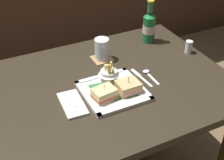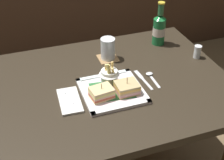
{
  "view_description": "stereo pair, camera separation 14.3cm",
  "coord_description": "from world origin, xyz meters",
  "views": [
    {
      "loc": [
        -0.53,
        -1.09,
        1.63
      ],
      "look_at": [
        -0.01,
        -0.04,
        0.81
      ],
      "focal_mm": 51.13,
      "sensor_mm": 36.0,
      "label": 1
    },
    {
      "loc": [
        -0.4,
        -1.14,
        1.63
      ],
      "look_at": [
        -0.01,
        -0.04,
        0.81
      ],
      "focal_mm": 51.13,
      "sensor_mm": 36.0,
      "label": 2
    }
  ],
  "objects": [
    {
      "name": "folded_napkin",
      "position": [
        -0.22,
        -0.07,
        0.77
      ],
      "size": [
        0.1,
        0.18,
        0.01
      ],
      "primitive_type": "cube",
      "rotation": [
        0.0,
        0.0,
        -0.05
      ],
      "color": "silver",
      "rests_on": "dining_table"
    },
    {
      "name": "beer_bottle",
      "position": [
        0.37,
        0.27,
        0.86
      ],
      "size": [
        0.07,
        0.07,
        0.24
      ],
      "color": "#1D6E38",
      "rests_on": "dining_table"
    },
    {
      "name": "spoon",
      "position": [
        0.19,
        -0.02,
        0.77
      ],
      "size": [
        0.04,
        0.13,
        0.01
      ],
      "color": "silver",
      "rests_on": "dining_table"
    },
    {
      "name": "square_plate",
      "position": [
        -0.03,
        -0.07,
        0.78
      ],
      "size": [
        0.27,
        0.27,
        0.02
      ],
      "color": "white",
      "rests_on": "dining_table"
    },
    {
      "name": "knife",
      "position": [
        0.15,
        -0.02,
        0.77
      ],
      "size": [
        0.03,
        0.17,
        0.0
      ],
      "color": "silver",
      "rests_on": "dining_table"
    },
    {
      "name": "fork",
      "position": [
        -0.22,
        -0.04,
        0.78
      ],
      "size": [
        0.03,
        0.12,
        0.0
      ],
      "color": "silver",
      "rests_on": "dining_table"
    },
    {
      "name": "sandwich_half_left",
      "position": [
        -0.08,
        -0.1,
        0.8
      ],
      "size": [
        0.1,
        0.09,
        0.07
      ],
      "color": "#E1C082",
      "rests_on": "square_plate"
    },
    {
      "name": "fries_cup",
      "position": [
        -0.02,
        -0.02,
        0.83
      ],
      "size": [
        0.09,
        0.09,
        0.12
      ],
      "color": "white",
      "rests_on": "square_plate"
    },
    {
      "name": "drink_coaster",
      "position": [
        0.05,
        0.21,
        0.77
      ],
      "size": [
        0.1,
        0.1,
        0.0
      ],
      "primitive_type": "cube",
      "color": "#A0794D",
      "rests_on": "dining_table"
    },
    {
      "name": "water_glass",
      "position": [
        0.05,
        0.21,
        0.82
      ],
      "size": [
        0.07,
        0.07,
        0.11
      ],
      "color": "silver",
      "rests_on": "dining_table"
    },
    {
      "name": "dining_table",
      "position": [
        0.0,
        0.0,
        0.63
      ],
      "size": [
        1.11,
        0.86,
        0.77
      ],
      "color": "#2B2318",
      "rests_on": "ground_plane"
    },
    {
      "name": "sandwich_half_right",
      "position": [
        0.03,
        -0.1,
        0.8
      ],
      "size": [
        0.1,
        0.09,
        0.08
      ],
      "color": "tan",
      "rests_on": "square_plate"
    },
    {
      "name": "salt_shaker",
      "position": [
        0.49,
        0.07,
        0.8
      ],
      "size": [
        0.04,
        0.04,
        0.07
      ],
      "color": "silver",
      "rests_on": "dining_table"
    }
  ]
}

